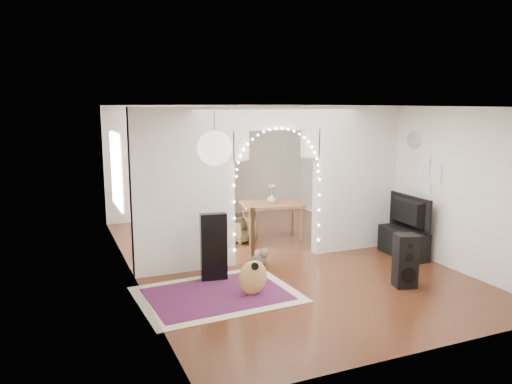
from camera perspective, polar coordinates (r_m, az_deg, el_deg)
name	(u,v)px	position (r m, az deg, el deg)	size (l,w,h in m)	color
floor	(275,258)	(9.06, 2.18, -7.55)	(7.50, 7.50, 0.00)	black
ceiling	(276,106)	(8.63, 2.30, 9.78)	(5.00, 7.50, 0.02)	white
wall_back	(210,161)	(12.21, -5.28, 3.52)	(5.00, 0.02, 2.70)	silver
wall_front	(424,236)	(5.66, 18.67, -4.83)	(5.00, 0.02, 2.70)	silver
wall_left	(131,194)	(8.02, -14.15, -0.26)	(0.02, 7.50, 2.70)	silver
wall_right	(392,176)	(10.06, 15.24, 1.77)	(0.02, 7.50, 2.70)	silver
divider_wall	(275,180)	(8.73, 2.24, 1.38)	(5.00, 0.20, 2.70)	silver
fairy_lights	(279,174)	(8.60, 2.61, 2.08)	(1.64, 0.04, 1.60)	#FFEABF
window	(116,170)	(9.77, -15.67, 2.39)	(0.04, 1.20, 1.40)	white
wall_clock	(414,140)	(9.50, 17.60, 5.73)	(0.31, 0.31, 0.03)	white
picture_frames	(427,175)	(9.27, 19.00, 1.81)	(0.02, 0.50, 0.70)	white
paper_lantern	(215,148)	(5.72, -4.75, 5.00)	(0.40, 0.40, 0.40)	white
ceiling_fan	(235,120)	(10.48, -2.43, 8.21)	(1.10, 1.10, 0.30)	gold
area_rug	(217,294)	(7.44, -4.48, -11.58)	(2.24, 1.69, 0.02)	maroon
guitar_case	(214,247)	(7.85, -4.86, -6.30)	(0.41, 0.14, 1.08)	black
acoustic_guitar	(253,264)	(7.24, -0.35, -8.17)	(0.47, 0.32, 1.10)	#B18B47
tabby_cat	(260,257)	(8.62, 0.45, -7.44)	(0.28, 0.56, 0.36)	brown
floor_speaker	(405,261)	(7.93, 16.72, -7.55)	(0.38, 0.35, 0.82)	black
media_console	(403,243)	(9.49, 16.48, -5.59)	(0.40, 1.00, 0.50)	black
tv	(405,213)	(9.36, 16.65, -2.28)	(1.07, 0.14, 0.62)	black
bookcase	(205,189)	(12.00, -5.83, 0.33)	(1.39, 0.35, 1.43)	beige
dining_table	(272,207)	(10.10, 1.83, -1.69)	(1.33, 1.01, 0.76)	brown
flower_vase	(272,199)	(10.07, 1.84, -0.75)	(0.18, 0.18, 0.19)	silver
dining_chair_left	(210,214)	(11.59, -5.33, -2.55)	(0.45, 0.46, 0.42)	brown
dining_chair_right	(242,230)	(10.07, -1.65, -4.41)	(0.48, 0.49, 0.45)	brown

